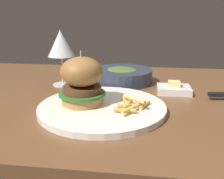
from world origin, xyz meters
TOP-DOWN VIEW (x-y plane):
  - dining_table at (0.00, 0.00)m, footprint 1.43×0.77m
  - main_plate at (-0.03, -0.14)m, footprint 0.31×0.31m
  - burger_sandwich at (-0.08, -0.14)m, footprint 0.11×0.11m
  - fries_pile at (0.04, -0.15)m, footprint 0.08×0.12m
  - wine_glass at (-0.20, 0.06)m, footprint 0.08×0.08m
  - butter_dish at (0.15, 0.02)m, footprint 0.10×0.07m
  - soup_bowl at (-0.01, 0.12)m, footprint 0.21×0.21m

SIDE VIEW (x-z plane):
  - dining_table at x=0.00m, z-range 0.28..1.02m
  - main_plate at x=-0.03m, z-range 0.74..0.75m
  - butter_dish at x=0.15m, z-range 0.73..0.77m
  - fries_pile at x=0.04m, z-range 0.75..0.77m
  - soup_bowl at x=-0.01m, z-range 0.74..0.79m
  - burger_sandwich at x=-0.08m, z-range 0.75..0.88m
  - wine_glass at x=-0.20m, z-range 0.78..0.96m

